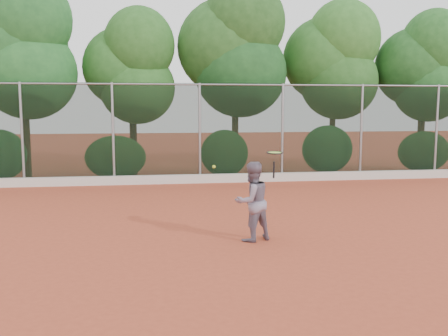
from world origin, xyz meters
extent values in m
plane|color=#A74127|center=(0.00, 0.00, 0.00)|extent=(80.00, 80.00, 0.00)
cube|color=beige|center=(0.00, 6.82, 0.15)|extent=(24.00, 0.20, 0.30)
imported|color=slate|center=(0.30, -0.90, 0.80)|extent=(0.96, 0.88, 1.61)
cube|color=black|center=(0.00, 7.00, 1.75)|extent=(24.00, 0.01, 3.50)
cylinder|color=gray|center=(0.00, 7.00, 3.45)|extent=(24.00, 0.06, 0.06)
cylinder|color=gray|center=(-6.00, 7.00, 1.75)|extent=(0.09, 0.09, 3.50)
cylinder|color=gray|center=(-3.00, 7.00, 1.75)|extent=(0.09, 0.09, 3.50)
cylinder|color=gray|center=(0.00, 7.00, 1.75)|extent=(0.09, 0.09, 3.50)
cylinder|color=gray|center=(3.00, 7.00, 1.75)|extent=(0.09, 0.09, 3.50)
cylinder|color=gray|center=(6.00, 7.00, 1.75)|extent=(0.09, 0.09, 3.50)
cylinder|color=gray|center=(9.00, 7.00, 1.75)|extent=(0.09, 0.09, 3.50)
cylinder|color=#3D2B17|center=(-6.30, 8.90, 1.45)|extent=(0.24, 0.24, 2.90)
ellipsoid|color=#2D772F|center=(-6.10, 8.80, 3.90)|extent=(3.50, 2.90, 3.40)
ellipsoid|color=#2A6E2C|center=(-6.60, 9.10, 4.90)|extent=(3.80, 3.10, 3.70)
ellipsoid|color=#2B722D|center=(-6.00, 8.70, 5.80)|extent=(3.10, 2.60, 3.20)
cylinder|color=#422619|center=(-2.40, 9.30, 1.20)|extent=(0.28, 0.28, 2.40)
ellipsoid|color=#24561D|center=(-2.20, 9.20, 3.40)|extent=(2.90, 2.40, 2.80)
ellipsoid|color=#23591E|center=(-2.70, 9.50, 4.20)|extent=(3.20, 2.70, 3.10)
ellipsoid|color=#22511B|center=(-2.10, 9.00, 5.00)|extent=(2.70, 2.30, 2.90)
cylinder|color=#3F2818|center=(1.60, 9.00, 1.50)|extent=(0.26, 0.26, 3.00)
ellipsoid|color=#245E24|center=(1.80, 8.90, 4.00)|extent=(3.60, 3.00, 3.50)
ellipsoid|color=#346C29|center=(1.30, 9.20, 5.00)|extent=(3.90, 3.20, 3.80)
ellipsoid|color=#316526|center=(1.90, 8.80, 5.90)|extent=(3.20, 2.70, 3.30)
cylinder|color=#49321C|center=(5.70, 9.20, 1.35)|extent=(0.24, 0.24, 2.70)
ellipsoid|color=#214F1B|center=(5.90, 9.10, 3.70)|extent=(3.20, 2.70, 3.10)
ellipsoid|color=#22561D|center=(5.40, 9.40, 4.60)|extent=(3.50, 2.90, 3.40)
ellipsoid|color=#275B1F|center=(6.00, 9.00, 5.40)|extent=(3.00, 2.50, 3.10)
cylinder|color=#3F2818|center=(9.40, 8.80, 1.25)|extent=(0.28, 0.28, 2.50)
ellipsoid|color=#2B6B28|center=(9.60, 8.70, 3.50)|extent=(3.00, 2.50, 2.90)
ellipsoid|color=#2B6627|center=(9.10, 9.00, 4.30)|extent=(3.30, 2.80, 3.20)
ellipsoid|color=#2F6E2A|center=(9.70, 8.60, 5.10)|extent=(2.80, 2.40, 3.00)
ellipsoid|color=#336627|center=(-3.00, 7.80, 0.85)|extent=(2.20, 1.16, 1.60)
ellipsoid|color=#316928|center=(1.00, 7.80, 0.95)|extent=(1.80, 1.04, 1.76)
ellipsoid|color=#2B702A|center=(5.00, 7.80, 1.05)|extent=(2.00, 1.10, 1.84)
ellipsoid|color=#2E5F24|center=(9.00, 7.80, 0.90)|extent=(2.16, 1.12, 1.64)
cylinder|color=black|center=(0.72, -0.96, 1.44)|extent=(0.04, 0.06, 0.34)
torus|color=black|center=(0.72, -1.02, 1.79)|extent=(0.36, 0.36, 0.05)
cylinder|color=#BAE242|center=(0.72, -1.02, 1.79)|extent=(0.30, 0.30, 0.02)
sphere|color=gold|center=(-0.42, -0.43, 1.46)|extent=(0.07, 0.07, 0.07)
camera|label=1|loc=(-1.67, -10.56, 2.71)|focal=40.00mm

